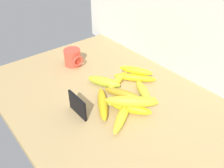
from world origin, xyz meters
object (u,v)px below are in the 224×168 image
(banana_7, at_px, (103,104))
(banana_8, at_px, (132,102))
(banana_5, at_px, (122,93))
(banana_9, at_px, (136,70))
(banana_3, at_px, (104,82))
(banana_10, at_px, (132,101))
(chalkboard_sign, at_px, (78,106))
(coffee_mug, at_px, (73,57))
(banana_2, at_px, (143,91))
(banana_1, at_px, (122,115))
(banana_6, at_px, (135,78))
(banana_4, at_px, (132,108))
(banana_0, at_px, (118,80))

(banana_7, height_order, banana_8, banana_8)
(banana_5, xyz_separation_m, banana_9, (-0.06, 0.13, 0.03))
(banana_3, distance_m, banana_10, 0.22)
(chalkboard_sign, bearing_deg, coffee_mug, 151.35)
(banana_2, distance_m, banana_8, 0.09)
(banana_3, relative_size, banana_5, 0.99)
(banana_1, height_order, banana_10, banana_10)
(banana_2, height_order, banana_9, banana_9)
(banana_3, relative_size, banana_6, 0.80)
(banana_2, bearing_deg, banana_1, -70.88)
(coffee_mug, height_order, banana_10, coffee_mug)
(banana_8, distance_m, banana_9, 0.19)
(coffee_mug, distance_m, banana_2, 0.42)
(banana_1, height_order, banana_4, banana_4)
(banana_1, distance_m, banana_7, 0.10)
(chalkboard_sign, bearing_deg, banana_1, 40.81)
(banana_3, height_order, banana_7, banana_3)
(banana_2, bearing_deg, coffee_mug, -166.75)
(banana_2, relative_size, banana_10, 0.76)
(coffee_mug, relative_size, banana_7, 0.50)
(banana_0, bearing_deg, banana_3, -111.68)
(chalkboard_sign, bearing_deg, banana_7, 73.77)
(banana_5, bearing_deg, banana_3, -174.90)
(coffee_mug, height_order, banana_7, coffee_mug)
(banana_7, xyz_separation_m, banana_10, (0.10, 0.06, 0.04))
(coffee_mug, bearing_deg, banana_10, -2.90)
(banana_2, bearing_deg, banana_5, -120.96)
(chalkboard_sign, bearing_deg, banana_8, 64.37)
(banana_1, bearing_deg, banana_6, 126.47)
(banana_1, bearing_deg, chalkboard_sign, -139.19)
(banana_0, bearing_deg, banana_1, -36.16)
(banana_3, relative_size, banana_9, 1.01)
(banana_1, height_order, banana_8, banana_8)
(banana_3, height_order, banana_8, banana_3)
(banana_4, relative_size, banana_7, 0.81)
(banana_9, bearing_deg, chalkboard_sign, -84.27)
(coffee_mug, bearing_deg, chalkboard_sign, -28.65)
(banana_5, bearing_deg, banana_4, -20.22)
(banana_2, xyz_separation_m, banana_9, (-0.11, 0.05, 0.03))
(banana_2, distance_m, banana_6, 0.11)
(banana_1, distance_m, banana_10, 0.06)
(banana_2, relative_size, banana_6, 0.79)
(banana_8, bearing_deg, banana_9, 132.74)
(chalkboard_sign, bearing_deg, banana_6, 94.98)
(banana_1, relative_size, banana_10, 0.98)
(banana_1, relative_size, banana_2, 1.29)
(coffee_mug, xyz_separation_m, banana_5, (0.36, 0.02, -0.02))
(banana_0, xyz_separation_m, banana_10, (0.19, -0.09, 0.04))
(banana_3, distance_m, banana_9, 0.15)
(banana_9, bearing_deg, banana_6, -54.38)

